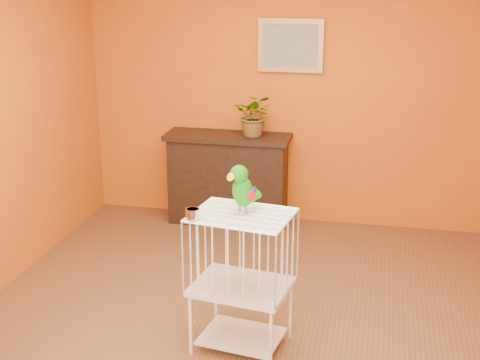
# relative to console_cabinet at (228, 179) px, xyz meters

# --- Properties ---
(ground) EXTENTS (4.50, 4.50, 0.00)m
(ground) POSITION_rel_console_cabinet_xyz_m (0.57, -2.04, -0.45)
(ground) COLOR brown
(ground) RESTS_ON ground
(room_shell) EXTENTS (4.50, 4.50, 4.50)m
(room_shell) POSITION_rel_console_cabinet_xyz_m (0.57, -2.04, 1.13)
(room_shell) COLOR #C45C12
(room_shell) RESTS_ON ground
(console_cabinet) EXTENTS (1.22, 0.44, 0.90)m
(console_cabinet) POSITION_rel_console_cabinet_xyz_m (0.00, 0.00, 0.00)
(console_cabinet) COLOR black
(console_cabinet) RESTS_ON ground
(potted_plant) EXTENTS (0.38, 0.42, 0.32)m
(potted_plant) POSITION_rel_console_cabinet_xyz_m (0.27, 0.01, 0.61)
(potted_plant) COLOR #26722D
(potted_plant) RESTS_ON console_cabinet
(framed_picture) EXTENTS (0.62, 0.04, 0.50)m
(framed_picture) POSITION_rel_console_cabinet_xyz_m (0.57, 0.18, 1.30)
(framed_picture) COLOR #A3793A
(framed_picture) RESTS_ON room_shell
(birdcage) EXTENTS (0.68, 0.56, 0.95)m
(birdcage) POSITION_rel_console_cabinet_xyz_m (0.62, -2.25, 0.04)
(birdcage) COLOR white
(birdcage) RESTS_ON ground
(feed_cup) EXTENTS (0.09, 0.09, 0.06)m
(feed_cup) POSITION_rel_console_cabinet_xyz_m (0.34, -2.39, 0.54)
(feed_cup) COLOR silver
(feed_cup) RESTS_ON birdcage
(parrot) EXTENTS (0.21, 0.28, 0.33)m
(parrot) POSITION_rel_console_cabinet_xyz_m (0.62, -2.22, 0.67)
(parrot) COLOR #59544C
(parrot) RESTS_ON birdcage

